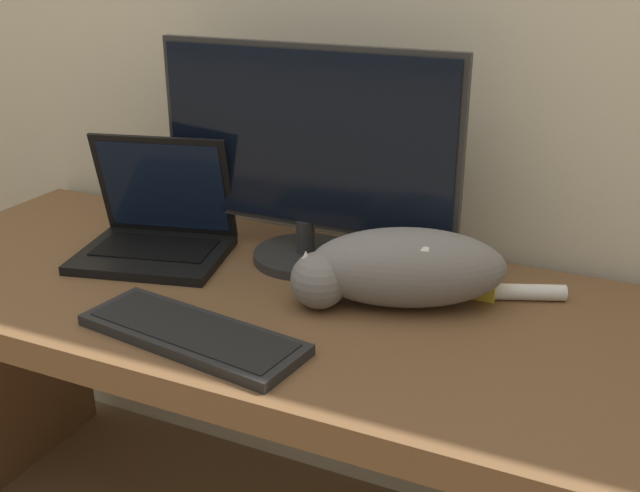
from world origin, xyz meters
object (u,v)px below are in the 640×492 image
(external_keyboard, at_px, (192,334))
(cat, at_px, (399,267))
(monitor, at_px, (305,155))
(laptop, at_px, (157,232))

(external_keyboard, bearing_deg, cat, 53.13)
(monitor, relative_size, external_keyboard, 1.52)
(laptop, bearing_deg, cat, -14.90)
(cat, bearing_deg, external_keyboard, -156.78)
(laptop, xyz_separation_m, cat, (0.57, -0.01, 0.03))
(laptop, distance_m, external_keyboard, 0.42)
(monitor, xyz_separation_m, laptop, (-0.32, -0.11, -0.19))
(monitor, bearing_deg, laptop, -161.23)
(external_keyboard, relative_size, cat, 0.89)
(laptop, distance_m, cat, 0.57)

